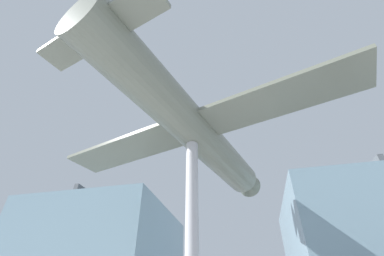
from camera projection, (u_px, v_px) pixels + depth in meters
glass_pavilion_right at (380, 256)px, 17.77m from camera, size 11.37×12.01×9.37m
support_pylon_central at (192, 230)px, 9.58m from camera, size 0.52×0.52×7.53m
suspended_airplane at (195, 131)px, 12.53m from camera, size 15.18×15.07×2.74m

